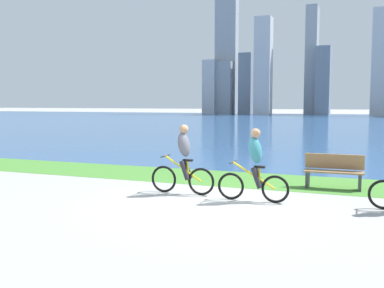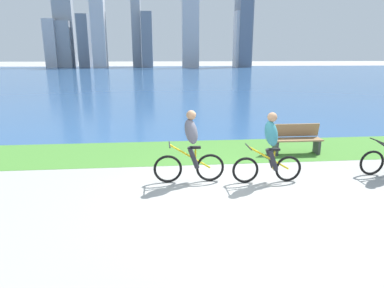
{
  "view_description": "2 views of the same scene",
  "coord_description": "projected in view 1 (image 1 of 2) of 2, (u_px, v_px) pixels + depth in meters",
  "views": [
    {
      "loc": [
        3.33,
        -9.22,
        2.24
      ],
      "look_at": [
        -0.48,
        0.6,
        1.26
      ],
      "focal_mm": 41.71,
      "sensor_mm": 36.0,
      "label": 1
    },
    {
      "loc": [
        -1.47,
        -6.63,
        2.92
      ],
      "look_at": [
        -0.74,
        0.96,
        0.88
      ],
      "focal_mm": 31.38,
      "sensor_mm": 36.0,
      "label": 2
    }
  ],
  "objects": [
    {
      "name": "grass_strip_bayside",
      "position": [
        241.0,
        179.0,
        13.07
      ],
      "size": [
        120.0,
        2.67,
        0.01
      ],
      "primitive_type": "cube",
      "color": "#478433",
      "rests_on": "ground"
    },
    {
      "name": "city_skyline_far_shore",
      "position": [
        329.0,
        65.0,
        81.35
      ],
      "size": [
        48.36,
        10.34,
        27.69
      ],
      "color": "#B7B7BC",
      "rests_on": "ground"
    },
    {
      "name": "bay_water_surface",
      "position": [
        334.0,
        122.0,
        51.29
      ],
      "size": [
        300.0,
        79.68,
        0.0
      ],
      "primitive_type": "cube",
      "color": "#2D568C",
      "rests_on": "ground"
    },
    {
      "name": "bench_near_path",
      "position": [
        334.0,
        172.0,
        11.63
      ],
      "size": [
        1.5,
        0.47,
        0.9
      ],
      "color": "olive",
      "rests_on": "ground"
    },
    {
      "name": "ground_plane",
      "position": [
        202.0,
        203.0,
        9.96
      ],
      "size": [
        300.0,
        300.0,
        0.0
      ],
      "primitive_type": "plane",
      "color": "#9E9E99"
    },
    {
      "name": "cyclist_trailing",
      "position": [
        255.0,
        165.0,
        10.08
      ],
      "size": [
        1.66,
        0.52,
        1.67
      ],
      "color": "black",
      "rests_on": "ground"
    },
    {
      "name": "cyclist_lead",
      "position": [
        183.0,
        160.0,
        10.91
      ],
      "size": [
        1.67,
        0.52,
        1.71
      ],
      "color": "black",
      "rests_on": "ground"
    }
  ]
}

